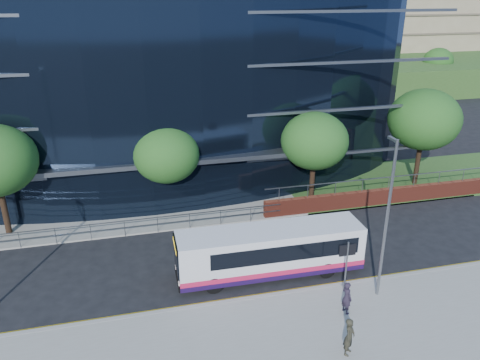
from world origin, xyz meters
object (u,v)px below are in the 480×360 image
object	(u,v)px
tree_far_c	(315,141)
city_bus	(272,251)
pedestrian_b	(349,337)
pedestrian	(347,297)
tree_dist_f	(438,61)
tree_far_d	(424,120)
tree_dist_e	(344,64)
tree_far_b	(166,155)
streetlight_east	(387,216)
street_sign	(347,256)

from	to	relation	value
tree_far_c	city_bus	bearing A→B (deg)	-124.40
city_bus	pedestrian_b	world-z (taller)	city_bus
pedestrian	tree_dist_f	bearing A→B (deg)	-49.91
city_bus	tree_far_d	bearing A→B (deg)	32.81
tree_dist_e	city_bus	xyz separation A→B (m)	(-22.49, -39.02, -3.13)
tree_dist_f	tree_far_c	bearing A→B (deg)	-135.00
tree_dist_f	city_bus	distance (m)	56.32
tree_far_b	tree_far_d	world-z (taller)	tree_far_d
tree_far_d	tree_dist_e	size ratio (longest dim) A/B	1.14
pedestrian	tree_far_c	bearing A→B (deg)	-25.76
tree_far_b	tree_far_c	world-z (taller)	tree_far_c
tree_far_c	streetlight_east	size ratio (longest dim) A/B	0.81
tree_dist_e	city_bus	distance (m)	45.15
street_sign	tree_dist_e	world-z (taller)	tree_dist_e
streetlight_east	tree_dist_e	bearing A→B (deg)	66.89
tree_dist_e	pedestrian	world-z (taller)	tree_dist_e
tree_dist_f	streetlight_east	bearing A→B (deg)	-127.58
tree_far_d	streetlight_east	world-z (taller)	streetlight_east
street_sign	pedestrian	world-z (taller)	street_sign
street_sign	streetlight_east	distance (m)	2.80
tree_dist_f	pedestrian_b	xyz separation A→B (m)	(-37.23, -47.58, -3.21)
tree_far_b	tree_dist_f	bearing A→B (deg)	37.08
tree_far_c	tree_far_b	bearing A→B (deg)	177.14
tree_far_b	streetlight_east	bearing A→B (deg)	-52.37
tree_dist_e	pedestrian	bearing A→B (deg)	-115.04
tree_far_b	pedestrian	size ratio (longest dim) A/B	3.72
tree_far_b	tree_far_c	distance (m)	10.02
city_bus	pedestrian	world-z (taller)	city_bus
pedestrian_b	tree_far_b	bearing A→B (deg)	62.65
tree_dist_f	street_sign	bearing A→B (deg)	-129.16
tree_far_d	tree_dist_e	bearing A→B (deg)	75.07
tree_far_d	city_bus	distance (m)	17.48
tree_dist_e	pedestrian_b	xyz separation A→B (m)	(-21.23, -45.58, -3.53)
street_sign	tree_dist_f	xyz separation A→B (m)	(35.50, 43.59, 2.06)
tree_far_b	tree_dist_f	distance (m)	53.90
city_bus	tree_far_c	bearing A→B (deg)	56.51
city_bus	pedestrian_b	size ratio (longest dim) A/B	5.78
tree_far_d	city_bus	size ratio (longest dim) A/B	0.75
tree_far_b	pedestrian_b	distance (m)	16.46
tree_dist_e	street_sign	bearing A→B (deg)	-115.12
street_sign	tree_dist_e	xyz separation A→B (m)	(19.50, 41.59, 2.39)
tree_far_d	streetlight_east	xyz separation A→B (m)	(-10.00, -12.17, -0.75)
tree_far_b	tree_dist_e	size ratio (longest dim) A/B	0.93
street_sign	tree_dist_e	bearing A→B (deg)	64.88
tree_dist_f	tree_far_b	bearing A→B (deg)	-142.92
tree_far_b	tree_far_c	size ratio (longest dim) A/B	0.93
tree_dist_e	pedestrian	size ratio (longest dim) A/B	4.00
tree_far_b	streetlight_east	size ratio (longest dim) A/B	0.76
tree_far_c	pedestrian_b	bearing A→B (deg)	-106.18
pedestrian_b	city_bus	bearing A→B (deg)	52.60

